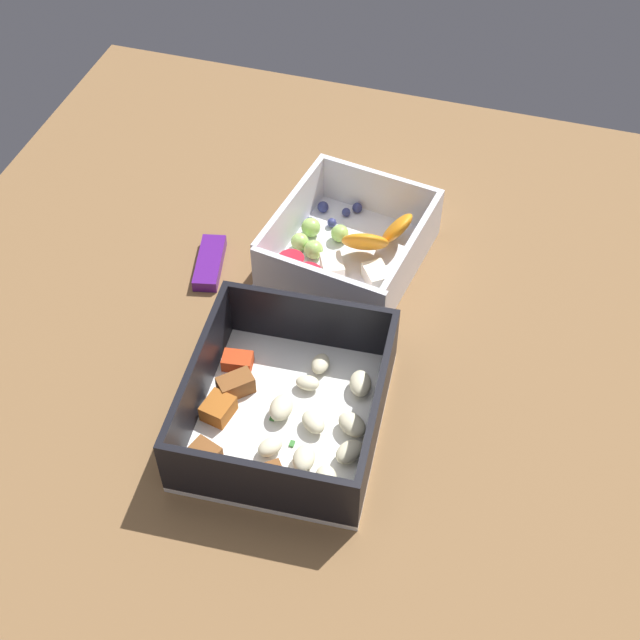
# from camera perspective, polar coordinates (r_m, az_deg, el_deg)

# --- Properties ---
(table_surface) EXTENTS (0.80, 0.80, 0.02)m
(table_surface) POSITION_cam_1_polar(r_m,az_deg,el_deg) (0.83, -0.56, -0.96)
(table_surface) COLOR brown
(table_surface) RESTS_ON ground
(pasta_container) EXTENTS (0.19, 0.17, 0.06)m
(pasta_container) POSITION_cam_1_polar(r_m,az_deg,el_deg) (0.74, -2.26, -5.80)
(pasta_container) COLOR white
(pasta_container) RESTS_ON table_surface
(fruit_bowl) EXTENTS (0.18, 0.16, 0.06)m
(fruit_bowl) POSITION_cam_1_polar(r_m,az_deg,el_deg) (0.87, 1.74, 4.75)
(fruit_bowl) COLOR white
(fruit_bowl) RESTS_ON table_surface
(candy_bar) EXTENTS (0.07, 0.04, 0.01)m
(candy_bar) POSITION_cam_1_polar(r_m,az_deg,el_deg) (0.88, -7.24, 3.74)
(candy_bar) COLOR #51197A
(candy_bar) RESTS_ON table_surface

